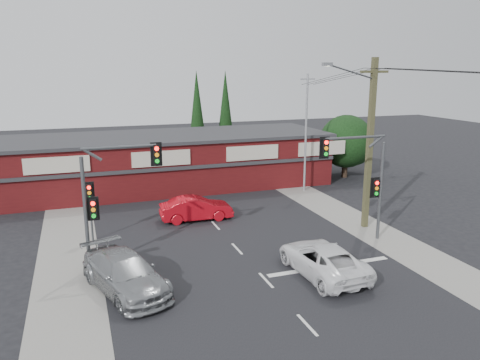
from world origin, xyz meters
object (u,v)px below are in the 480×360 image
object	(u,v)px
red_sedan	(196,208)
shop_building	(165,161)
utility_pole	(368,139)
silver_suv	(125,273)
white_suv	(323,259)

from	to	relation	value
red_sedan	shop_building	bearing A→B (deg)	3.24
shop_building	utility_pole	world-z (taller)	utility_pole
silver_suv	shop_building	bearing A→B (deg)	55.36
shop_building	red_sedan	bearing A→B (deg)	-88.91
white_suv	shop_building	world-z (taller)	shop_building
silver_suv	red_sedan	xyz separation A→B (m)	(5.29, 8.46, -0.06)
silver_suv	utility_pole	bearing A→B (deg)	-4.01
silver_suv	red_sedan	world-z (taller)	silver_suv
silver_suv	red_sedan	distance (m)	9.98
red_sedan	utility_pole	world-z (taller)	utility_pole
silver_suv	shop_building	size ratio (longest dim) A/B	0.20
silver_suv	red_sedan	size ratio (longest dim) A/B	1.22
utility_pole	silver_suv	bearing A→B (deg)	-165.43
white_suv	shop_building	bearing A→B (deg)	-81.20
red_sedan	white_suv	bearing A→B (deg)	-157.81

